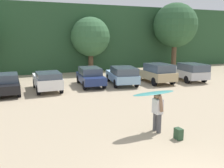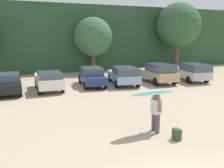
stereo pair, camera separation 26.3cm
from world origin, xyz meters
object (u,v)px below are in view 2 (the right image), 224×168
at_px(parked_car_tan, 158,73).
at_px(backpack_dropped, 177,134).
at_px(parked_car_black, 7,83).
at_px(surfboard_teal, 153,93).
at_px(person_adult, 156,110).
at_px(parked_car_silver, 190,72).
at_px(parked_car_sky_blue, 124,75).
at_px(parked_car_navy, 92,76).
at_px(parked_car_white, 49,80).

bearing_deg(parked_car_tan, backpack_dropped, 153.39).
distance_m(parked_car_black, surfboard_teal, 11.67).
relative_size(parked_car_black, person_adult, 2.34).
bearing_deg(parked_car_silver, parked_car_sky_blue, 90.95).
height_order(parked_car_navy, parked_car_tan, parked_car_tan).
relative_size(parked_car_white, parked_car_silver, 0.85).
distance_m(parked_car_white, parked_car_silver, 12.57).
xyz_separation_m(parked_car_white, parked_car_navy, (3.54, 0.60, -0.01)).
xyz_separation_m(parked_car_black, surfboard_teal, (6.04, -9.93, 0.95)).
bearing_deg(parked_car_sky_blue, parked_car_white, 99.17).
xyz_separation_m(parked_car_white, backpack_dropped, (3.62, -10.97, -0.58)).
bearing_deg(parked_car_navy, parked_car_silver, -92.12).
relative_size(parked_car_black, backpack_dropped, 8.92).
xyz_separation_m(parked_car_tan, person_adult, (-6.03, -9.65, 0.07)).
bearing_deg(backpack_dropped, parked_car_sky_blue, 76.97).
relative_size(parked_car_silver, person_adult, 2.74).
bearing_deg(parked_car_silver, parked_car_black, 93.28).
bearing_deg(parked_car_white, parked_car_navy, -80.46).
bearing_deg(parked_car_silver, parked_car_white, 93.01).
bearing_deg(parked_car_tan, parked_car_black, 89.65).
distance_m(parked_car_navy, parked_car_tan, 5.82).
xyz_separation_m(parked_car_silver, person_adult, (-9.30, -9.42, 0.11)).
distance_m(person_adult, surfboard_teal, 0.75).
bearing_deg(parked_car_black, parked_car_navy, -85.72).
xyz_separation_m(parked_car_tan, parked_car_silver, (3.27, -0.23, -0.04)).
relative_size(parked_car_white, parked_car_navy, 0.94).
relative_size(parked_car_navy, parked_car_sky_blue, 0.94).
xyz_separation_m(parked_car_black, parked_car_white, (2.93, -0.05, 0.06)).
xyz_separation_m(parked_car_white, parked_car_silver, (12.56, -0.54, 0.05)).
xyz_separation_m(parked_car_sky_blue, person_adult, (-2.90, -9.93, 0.13)).
relative_size(parked_car_black, parked_car_sky_blue, 0.89).
distance_m(parked_car_white, parked_car_tan, 9.29).
distance_m(parked_car_black, parked_car_tan, 12.22).
bearing_deg(parked_car_white, parked_car_silver, -92.56).
relative_size(parked_car_white, backpack_dropped, 8.89).
bearing_deg(backpack_dropped, parked_car_tan, 62.03).
bearing_deg(parked_car_navy, parked_car_black, 99.94).
bearing_deg(parked_car_tan, parked_car_silver, -92.59).
bearing_deg(parked_car_white, surfboard_teal, -162.64).
bearing_deg(person_adult, surfboard_teal, -28.76).
distance_m(parked_car_sky_blue, person_adult, 10.34).
bearing_deg(parked_car_navy, parked_car_tan, -93.96).
xyz_separation_m(parked_car_navy, person_adult, (-0.28, -10.56, 0.16)).
relative_size(parked_car_sky_blue, parked_car_tan, 1.06).
distance_m(parked_car_white, person_adult, 10.48).
xyz_separation_m(parked_car_navy, surfboard_teal, (-0.43, -10.49, 0.90)).
height_order(parked_car_white, person_adult, person_adult).
bearing_deg(parked_car_sky_blue, backpack_dropped, 176.44).
bearing_deg(parked_car_sky_blue, parked_car_silver, -85.04).
xyz_separation_m(person_adult, surfboard_teal, (-0.15, 0.08, 0.73)).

